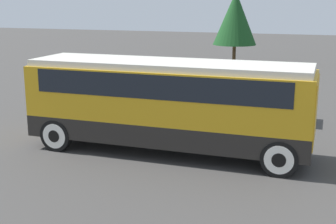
{
  "coord_description": "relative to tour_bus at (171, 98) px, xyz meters",
  "views": [
    {
      "loc": [
        5.05,
        -14.66,
        5.15
      ],
      "look_at": [
        0.0,
        0.0,
        1.42
      ],
      "focal_mm": 50.0,
      "sensor_mm": 36.0,
      "label": 1
    }
  ],
  "objects": [
    {
      "name": "tree_center",
      "position": [
        -2.47,
        23.65,
        1.79
      ],
      "size": [
        3.54,
        3.54,
        5.85
      ],
      "color": "brown",
      "rests_on": "ground_plane"
    },
    {
      "name": "parked_car_near",
      "position": [
        2.14,
        5.58,
        -1.24
      ],
      "size": [
        4.03,
        1.85,
        1.33
      ],
      "color": "#BCBCC1",
      "rests_on": "ground_plane"
    },
    {
      "name": "ground_plane",
      "position": [
        -0.1,
        0.0,
        -1.91
      ],
      "size": [
        120.0,
        120.0,
        0.0
      ],
      "primitive_type": "plane",
      "color": "#423F3D"
    },
    {
      "name": "parked_car_mid",
      "position": [
        -4.94,
        5.83,
        -1.2
      ],
      "size": [
        4.65,
        1.84,
        1.42
      ],
      "color": "#7A6B5B",
      "rests_on": "ground_plane"
    },
    {
      "name": "tour_bus",
      "position": [
        0.0,
        0.0,
        0.0
      ],
      "size": [
        9.61,
        2.64,
        3.16
      ],
      "color": "black",
      "rests_on": "ground_plane"
    }
  ]
}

